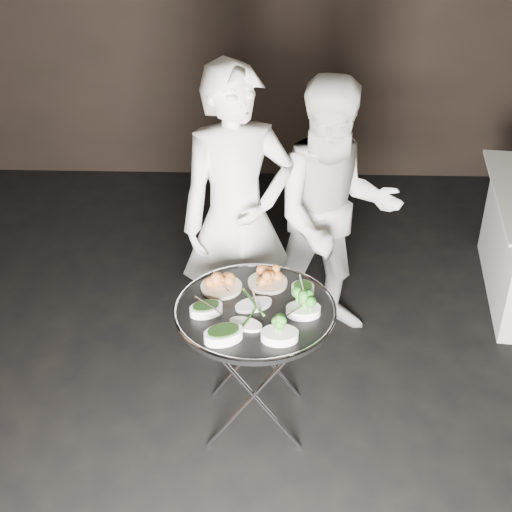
{
  "coord_description": "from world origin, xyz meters",
  "views": [
    {
      "loc": [
        -0.08,
        -2.36,
        2.79
      ],
      "look_at": [
        -0.18,
        0.57,
        0.95
      ],
      "focal_mm": 50.0,
      "sensor_mm": 36.0,
      "label": 1
    }
  ],
  "objects_px": {
    "tray_stand": "(255,362)",
    "serving_tray": "(255,310)",
    "waiter_left": "(237,219)",
    "waiter_right": "(333,215)"
  },
  "relations": [
    {
      "from": "waiter_left",
      "to": "waiter_right",
      "type": "bearing_deg",
      "value": 0.03
    },
    {
      "from": "waiter_left",
      "to": "waiter_right",
      "type": "relative_size",
      "value": 1.08
    },
    {
      "from": "serving_tray",
      "to": "waiter_left",
      "type": "height_order",
      "value": "waiter_left"
    },
    {
      "from": "serving_tray",
      "to": "waiter_right",
      "type": "height_order",
      "value": "waiter_right"
    },
    {
      "from": "tray_stand",
      "to": "waiter_left",
      "type": "distance_m",
      "value": 0.81
    },
    {
      "from": "tray_stand",
      "to": "serving_tray",
      "type": "xyz_separation_m",
      "value": [
        -0.0,
        -0.0,
        0.33
      ]
    },
    {
      "from": "tray_stand",
      "to": "waiter_right",
      "type": "relative_size",
      "value": 0.45
    },
    {
      "from": "tray_stand",
      "to": "serving_tray",
      "type": "bearing_deg",
      "value": -135.0
    },
    {
      "from": "serving_tray",
      "to": "waiter_right",
      "type": "xyz_separation_m",
      "value": [
        0.42,
        0.83,
        0.08
      ]
    },
    {
      "from": "tray_stand",
      "to": "waiter_right",
      "type": "xyz_separation_m",
      "value": [
        0.42,
        0.83,
        0.41
      ]
    }
  ]
}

